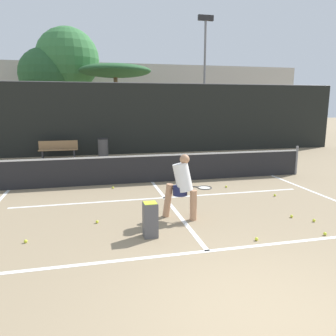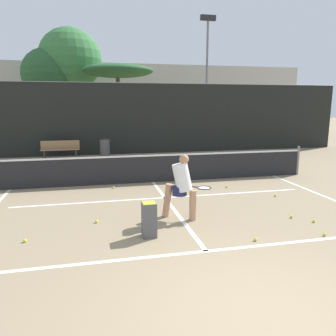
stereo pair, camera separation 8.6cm
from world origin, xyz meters
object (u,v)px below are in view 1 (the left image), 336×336
courtside_bench (58,149)px  parked_car (93,136)px  player_practicing (182,185)px  trash_bin (103,148)px  ball_hopper (150,219)px

courtside_bench → parked_car: 4.91m
player_practicing → trash_bin: (-1.41, 9.24, -0.33)m
courtside_bench → trash_bin: bearing=-6.4°
player_practicing → trash_bin: size_ratio=1.59×
parked_car → player_practicing: bearing=-82.6°
ball_hopper → parked_car: parked_car is taller
trash_bin → parked_car: 4.85m
parked_car → trash_bin: bearing=-85.2°
ball_hopper → courtside_bench: courtside_bench is taller
ball_hopper → trash_bin: size_ratio=0.74×
player_practicing → parked_car: player_practicing is taller
courtside_bench → parked_car: parked_car is taller
player_practicing → courtside_bench: bearing=143.8°
courtside_bench → parked_car: size_ratio=0.42×
player_practicing → ball_hopper: size_ratio=2.14×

